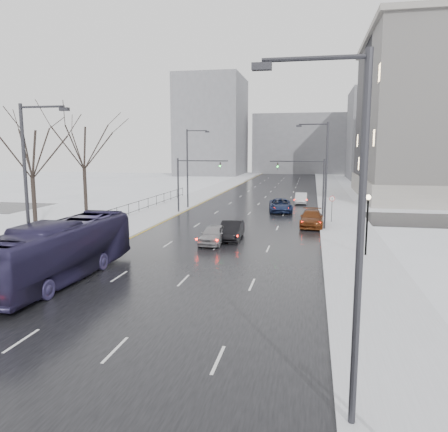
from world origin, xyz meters
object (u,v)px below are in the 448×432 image
Objects in this scene: streetlight_r_mid at (324,170)px; sedan_right_far at (312,218)px; streetlight_r_near at (351,226)px; streetlight_l_near at (30,185)px; mast_signal_right at (314,180)px; streetlight_l_far at (189,164)px; mast_signal_left at (187,179)px; no_uturn_sign at (332,201)px; tree_park_d at (36,231)px; tree_park_e at (87,215)px; lamppost_r_mid at (367,216)px; sedan_right_distant at (301,198)px; sedan_center_near at (213,234)px; sedan_right_near at (231,230)px; bus at (61,250)px; sedan_right_cross at (281,205)px.

sedan_right_far is at bearing 121.68° from streetlight_r_mid.
streetlight_l_near is (-16.33, 10.00, 0.00)m from streetlight_r_near.
mast_signal_right is (-0.84, 8.00, -1.51)m from streetlight_r_mid.
streetlight_l_far is 4.36m from mast_signal_left.
streetlight_r_near is 3.70× the size of no_uturn_sign.
tree_park_e reaches higher than tree_park_d.
tree_park_d reaches higher than lamppost_r_mid.
sedan_right_distant is at bearing 92.83° from streetlight_r_near.
streetlight_l_near reaches higher than sedan_right_distant.
streetlight_l_far is 16.59m from sedan_right_distant.
sedan_center_near is 0.81× the size of sedan_right_far.
streetlight_r_near is at bearing -68.75° from streetlight_l_far.
tree_park_e is 43.39m from streetlight_r_near.
sedan_center_near is at bearing -121.27° from sedan_right_near.
bus is 2.81× the size of sedan_center_near.
tree_park_d is 35.80m from streetlight_r_near.
streetlight_l_near is at bearing -121.41° from sedan_center_near.
streetlight_r_near and streetlight_r_mid have the same top height.
no_uturn_sign is 28.32m from bus.
streetlight_l_near is 3.70× the size of no_uturn_sign.
streetlight_l_far is 1.54× the size of mast_signal_right.
tree_park_e is 1.35× the size of streetlight_l_near.
tree_park_d is 2.29× the size of sedan_right_far.
sedan_right_cross is (21.30, 17.01, 0.83)m from tree_park_d.
tree_park_e reaches higher than no_uturn_sign.
bus is 2.28× the size of sedan_right_far.
sedan_right_near is at bearing -28.14° from tree_park_e.
streetlight_r_mid is 2.34× the size of lamppost_r_mid.
bus is 32.03m from sedan_right_cross.
no_uturn_sign is at bearing 48.45° from sedan_right_near.
lamppost_r_mid is 18.41m from mast_signal_right.
tree_park_d is 26.13m from sedan_right_far.
sedan_center_near is at bearing -69.00° from streetlight_l_far.
mast_signal_right is 1.00× the size of mast_signal_left.
mast_signal_left is 2.41× the size of no_uturn_sign.
sedan_center_near is 2.22m from sedan_right_near.
streetlight_r_mid reaches higher than sedan_right_far.
lamppost_r_mid is at bearing -44.48° from mast_signal_left.
streetlight_l_near is (10.03, -24.00, 5.62)m from tree_park_e.
streetlight_r_near reaches higher than tree_park_d.
streetlight_l_far is 2.26× the size of sedan_center_near.
mast_signal_left is at bearing 20.19° from tree_park_e.
tree_park_d reaches higher than sedan_right_far.
streetlight_r_near is at bearing -91.74° from no_uturn_sign.
mast_signal_right is at bearing 65.02° from sedan_center_near.
mast_signal_left is 11.71m from sedan_right_cross.
tree_park_d reaches higher than bus.
streetlight_r_mid is 2.26× the size of sedan_center_near.
mast_signal_right is at bearing -45.09° from sedan_right_cross.
streetlight_r_mid is at bearing -73.88° from sedan_right_cross.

